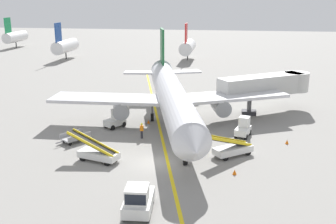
{
  "coord_description": "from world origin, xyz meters",
  "views": [
    {
      "loc": [
        6.36,
        -33.26,
        14.54
      ],
      "look_at": [
        -0.12,
        8.08,
        2.5
      ],
      "focal_mm": 43.06,
      "sensor_mm": 36.0,
      "label": 1
    }
  ],
  "objects_px": {
    "ground_crew_wing_walker": "(186,134)",
    "safety_cone_nose_left": "(287,142)",
    "ground_crew_marshaller": "(142,130)",
    "safety_cone_nose_right": "(148,122)",
    "baggage_tug_by_cargo_door": "(243,128)",
    "belt_loader_forward_hold": "(232,148)",
    "pushback_tug": "(138,200)",
    "belt_loader_aft_hold": "(97,153)",
    "safety_cone_wingtip_left": "(235,172)",
    "baggage_tug_near_wing": "(116,119)",
    "jet_bridge": "(270,85)",
    "baggage_cart_loaded": "(75,137)",
    "airliner": "(172,96)"
  },
  "relations": [
    {
      "from": "airliner",
      "to": "safety_cone_nose_left",
      "type": "height_order",
      "value": "airliner"
    },
    {
      "from": "belt_loader_forward_hold",
      "to": "safety_cone_nose_right",
      "type": "height_order",
      "value": "belt_loader_forward_hold"
    },
    {
      "from": "airliner",
      "to": "jet_bridge",
      "type": "bearing_deg",
      "value": 32.15
    },
    {
      "from": "baggage_tug_near_wing",
      "to": "ground_crew_wing_walker",
      "type": "bearing_deg",
      "value": -24.39
    },
    {
      "from": "belt_loader_forward_hold",
      "to": "baggage_cart_loaded",
      "type": "height_order",
      "value": "belt_loader_forward_hold"
    },
    {
      "from": "baggage_tug_by_cargo_door",
      "to": "safety_cone_nose_left",
      "type": "xyz_separation_m",
      "value": [
        4.39,
        -1.76,
        -0.71
      ]
    },
    {
      "from": "ground_crew_marshaller",
      "to": "safety_cone_wingtip_left",
      "type": "relative_size",
      "value": 3.86
    },
    {
      "from": "belt_loader_forward_hold",
      "to": "safety_cone_wingtip_left",
      "type": "xyz_separation_m",
      "value": [
        0.27,
        -4.13,
        -0.56
      ]
    },
    {
      "from": "airliner",
      "to": "pushback_tug",
      "type": "bearing_deg",
      "value": -88.05
    },
    {
      "from": "baggage_cart_loaded",
      "to": "jet_bridge",
      "type": "bearing_deg",
      "value": 35.53
    },
    {
      "from": "ground_crew_wing_walker",
      "to": "safety_cone_wingtip_left",
      "type": "distance_m",
      "value": 8.65
    },
    {
      "from": "jet_bridge",
      "to": "pushback_tug",
      "type": "xyz_separation_m",
      "value": [
        -11.09,
        -27.84,
        -2.55
      ]
    },
    {
      "from": "airliner",
      "to": "baggage_cart_loaded",
      "type": "relative_size",
      "value": 9.83
    },
    {
      "from": "baggage_tug_by_cargo_door",
      "to": "ground_crew_wing_walker",
      "type": "relative_size",
      "value": 1.57
    },
    {
      "from": "baggage_cart_loaded",
      "to": "safety_cone_nose_right",
      "type": "bearing_deg",
      "value": 49.54
    },
    {
      "from": "airliner",
      "to": "safety_cone_wingtip_left",
      "type": "height_order",
      "value": "airliner"
    },
    {
      "from": "ground_crew_wing_walker",
      "to": "safety_cone_nose_left",
      "type": "distance_m",
      "value": 10.42
    },
    {
      "from": "belt_loader_forward_hold",
      "to": "baggage_tug_by_cargo_door",
      "type": "bearing_deg",
      "value": 78.57
    },
    {
      "from": "ground_crew_wing_walker",
      "to": "safety_cone_nose_right",
      "type": "relative_size",
      "value": 3.86
    },
    {
      "from": "belt_loader_aft_hold",
      "to": "safety_cone_nose_right",
      "type": "relative_size",
      "value": 11.72
    },
    {
      "from": "airliner",
      "to": "pushback_tug",
      "type": "distance_m",
      "value": 20.58
    },
    {
      "from": "pushback_tug",
      "to": "baggage_tug_by_cargo_door",
      "type": "distance_m",
      "value": 19.04
    },
    {
      "from": "pushback_tug",
      "to": "safety_cone_nose_right",
      "type": "relative_size",
      "value": 8.5
    },
    {
      "from": "ground_crew_marshaller",
      "to": "safety_cone_nose_right",
      "type": "distance_m",
      "value": 5.32
    },
    {
      "from": "belt_loader_forward_hold",
      "to": "ground_crew_marshaller",
      "type": "xyz_separation_m",
      "value": [
        -9.47,
        3.48,
        0.13
      ]
    },
    {
      "from": "baggage_tug_by_cargo_door",
      "to": "airliner",
      "type": "bearing_deg",
      "value": 160.33
    },
    {
      "from": "belt_loader_forward_hold",
      "to": "pushback_tug",
      "type": "bearing_deg",
      "value": -118.9
    },
    {
      "from": "pushback_tug",
      "to": "ground_crew_marshaller",
      "type": "bearing_deg",
      "value": 101.6
    },
    {
      "from": "pushback_tug",
      "to": "safety_cone_nose_left",
      "type": "distance_m",
      "value": 19.76
    },
    {
      "from": "safety_cone_wingtip_left",
      "to": "belt_loader_forward_hold",
      "type": "bearing_deg",
      "value": 93.71
    },
    {
      "from": "jet_bridge",
      "to": "belt_loader_forward_hold",
      "type": "relative_size",
      "value": 2.55
    },
    {
      "from": "ground_crew_marshaller",
      "to": "ground_crew_wing_walker",
      "type": "height_order",
      "value": "same"
    },
    {
      "from": "pushback_tug",
      "to": "baggage_cart_loaded",
      "type": "height_order",
      "value": "pushback_tug"
    },
    {
      "from": "baggage_tug_by_cargo_door",
      "to": "baggage_cart_loaded",
      "type": "xyz_separation_m",
      "value": [
        -17.26,
        -4.47,
        -0.46
      ]
    },
    {
      "from": "belt_loader_aft_hold",
      "to": "safety_cone_wingtip_left",
      "type": "height_order",
      "value": "belt_loader_aft_hold"
    },
    {
      "from": "safety_cone_nose_left",
      "to": "pushback_tug",
      "type": "bearing_deg",
      "value": -127.31
    },
    {
      "from": "belt_loader_forward_hold",
      "to": "safety_cone_nose_left",
      "type": "distance_m",
      "value": 6.98
    },
    {
      "from": "baggage_tug_by_cargo_door",
      "to": "safety_cone_wingtip_left",
      "type": "height_order",
      "value": "baggage_tug_by_cargo_door"
    },
    {
      "from": "pushback_tug",
      "to": "baggage_cart_loaded",
      "type": "xyz_separation_m",
      "value": [
        -9.69,
        13.0,
        -0.53
      ]
    },
    {
      "from": "jet_bridge",
      "to": "safety_cone_nose_right",
      "type": "relative_size",
      "value": 27.28
    },
    {
      "from": "baggage_tug_by_cargo_door",
      "to": "belt_loader_forward_hold",
      "type": "relative_size",
      "value": 0.57
    },
    {
      "from": "jet_bridge",
      "to": "baggage_tug_by_cargo_door",
      "type": "bearing_deg",
      "value": -108.75
    },
    {
      "from": "pushback_tug",
      "to": "baggage_tug_near_wing",
      "type": "xyz_separation_m",
      "value": [
        -6.86,
        18.31,
        -0.07
      ]
    },
    {
      "from": "airliner",
      "to": "safety_cone_nose_left",
      "type": "relative_size",
      "value": 79.31
    },
    {
      "from": "jet_bridge",
      "to": "ground_crew_wing_walker",
      "type": "bearing_deg",
      "value": -125.22
    },
    {
      "from": "belt_loader_aft_hold",
      "to": "safety_cone_wingtip_left",
      "type": "distance_m",
      "value": 12.5
    },
    {
      "from": "belt_loader_aft_hold",
      "to": "ground_crew_wing_walker",
      "type": "height_order",
      "value": "belt_loader_aft_hold"
    },
    {
      "from": "ground_crew_wing_walker",
      "to": "airliner",
      "type": "bearing_deg",
      "value": 111.4
    },
    {
      "from": "pushback_tug",
      "to": "baggage_tug_near_wing",
      "type": "distance_m",
      "value": 19.56
    },
    {
      "from": "ground_crew_marshaller",
      "to": "safety_cone_nose_right",
      "type": "height_order",
      "value": "ground_crew_marshaller"
    }
  ]
}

